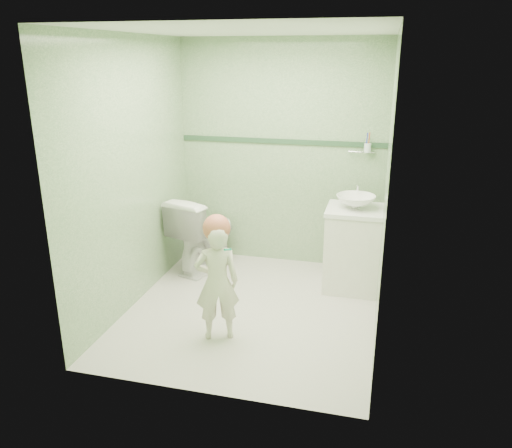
# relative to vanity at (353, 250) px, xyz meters

# --- Properties ---
(ground) EXTENTS (2.50, 2.50, 0.00)m
(ground) POSITION_rel_vanity_xyz_m (-0.84, -0.70, -0.40)
(ground) COLOR beige
(ground) RESTS_ON ground
(room_shell) EXTENTS (2.50, 2.54, 2.40)m
(room_shell) POSITION_rel_vanity_xyz_m (-0.84, -0.70, 0.80)
(room_shell) COLOR #7BA676
(room_shell) RESTS_ON ground
(trim_stripe) EXTENTS (2.20, 0.02, 0.05)m
(trim_stripe) POSITION_rel_vanity_xyz_m (-0.84, 0.54, 0.95)
(trim_stripe) COLOR #2B4C32
(trim_stripe) RESTS_ON room_shell
(vanity) EXTENTS (0.52, 0.50, 0.80)m
(vanity) POSITION_rel_vanity_xyz_m (0.00, 0.00, 0.00)
(vanity) COLOR white
(vanity) RESTS_ON ground
(counter) EXTENTS (0.54, 0.52, 0.04)m
(counter) POSITION_rel_vanity_xyz_m (0.00, 0.00, 0.41)
(counter) COLOR white
(counter) RESTS_ON vanity
(basin) EXTENTS (0.37, 0.37, 0.13)m
(basin) POSITION_rel_vanity_xyz_m (0.00, 0.00, 0.49)
(basin) COLOR white
(basin) RESTS_ON counter
(faucet) EXTENTS (0.03, 0.13, 0.18)m
(faucet) POSITION_rel_vanity_xyz_m (0.00, 0.19, 0.57)
(faucet) COLOR silver
(faucet) RESTS_ON counter
(cup_holder) EXTENTS (0.26, 0.07, 0.21)m
(cup_holder) POSITION_rel_vanity_xyz_m (0.05, 0.48, 0.93)
(cup_holder) COLOR silver
(cup_holder) RESTS_ON room_shell
(toilet) EXTENTS (0.68, 0.91, 0.82)m
(toilet) POSITION_rel_vanity_xyz_m (-1.58, 0.10, 0.01)
(toilet) COLOR white
(toilet) RESTS_ON ground
(toddler) EXTENTS (0.42, 0.35, 0.98)m
(toddler) POSITION_rel_vanity_xyz_m (-0.99, -1.22, 0.09)
(toddler) COLOR beige
(toddler) RESTS_ON ground
(hair_cap) EXTENTS (0.22, 0.22, 0.22)m
(hair_cap) POSITION_rel_vanity_xyz_m (-0.99, -1.19, 0.54)
(hair_cap) COLOR #BE6349
(hair_cap) RESTS_ON toddler
(teal_toothbrush) EXTENTS (0.10, 0.14, 0.08)m
(teal_toothbrush) POSITION_rel_vanity_xyz_m (-0.88, -1.30, 0.42)
(teal_toothbrush) COLOR #059072
(teal_toothbrush) RESTS_ON toddler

